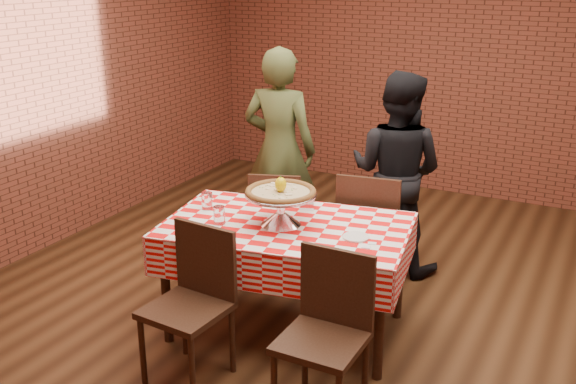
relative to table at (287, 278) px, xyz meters
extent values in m
plane|color=black|center=(0.27, 0.32, -0.38)|extent=(6.00, 6.00, 0.00)
plane|color=brown|center=(0.27, 3.32, 1.08)|extent=(5.50, 0.00, 5.50)
cube|color=#352014|center=(0.00, 0.00, 0.00)|extent=(1.67, 1.17, 0.75)
cylinder|color=#C4B088|center=(-0.03, -0.02, 0.60)|extent=(0.50, 0.50, 0.03)
ellipsoid|color=yellow|center=(-0.03, -0.02, 0.65)|extent=(0.08, 0.08, 0.10)
cylinder|color=white|center=(-0.38, -0.19, 0.44)|extent=(0.09, 0.09, 0.12)
cylinder|color=white|center=(-0.61, 0.00, 0.44)|extent=(0.09, 0.09, 0.12)
cylinder|color=white|center=(0.48, -0.01, 0.39)|extent=(0.19, 0.19, 0.01)
cube|color=white|center=(0.59, -0.11, 0.39)|extent=(0.06, 0.04, 0.00)
cube|color=white|center=(0.60, -0.04, 0.39)|extent=(0.06, 0.05, 0.00)
cube|color=silver|center=(0.00, 0.32, 0.45)|extent=(0.12, 0.10, 0.14)
imported|color=#424A25|center=(-0.71, 1.23, 0.48)|extent=(0.67, 0.49, 1.71)
imported|color=black|center=(0.30, 1.28, 0.42)|extent=(0.81, 0.65, 1.58)
camera|label=1|loc=(1.84, -3.52, 1.98)|focal=41.68mm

